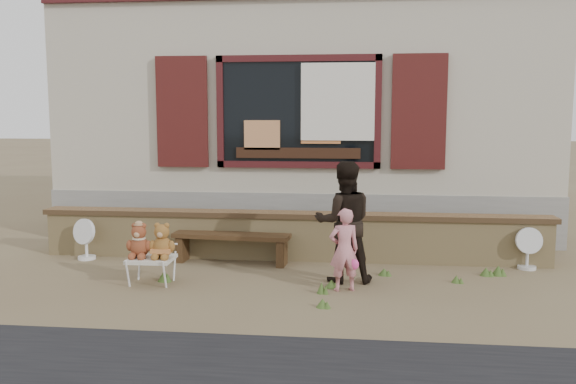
# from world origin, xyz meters

# --- Properties ---
(ground) EXTENTS (80.00, 80.00, 0.00)m
(ground) POSITION_xyz_m (0.00, 0.00, 0.00)
(ground) COLOR brown
(ground) RESTS_ON ground
(shopfront) EXTENTS (8.04, 5.13, 4.00)m
(shopfront) POSITION_xyz_m (0.00, 4.49, 2.00)
(shopfront) COLOR #B1A68F
(shopfront) RESTS_ON ground
(brick_wall) EXTENTS (7.10, 0.36, 0.67)m
(brick_wall) POSITION_xyz_m (0.00, 1.00, 0.34)
(brick_wall) COLOR tan
(brick_wall) RESTS_ON ground
(bench) EXTENTS (1.62, 0.47, 0.41)m
(bench) POSITION_xyz_m (-0.78, 0.67, 0.30)
(bench) COLOR #362313
(bench) RESTS_ON ground
(folding_chair) EXTENTS (0.53, 0.47, 0.32)m
(folding_chair) POSITION_xyz_m (-1.53, -0.42, 0.29)
(folding_chair) COLOR beige
(folding_chair) RESTS_ON ground
(teddy_bear_left) EXTENTS (0.31, 0.27, 0.42)m
(teddy_bear_left) POSITION_xyz_m (-1.67, -0.43, 0.53)
(teddy_bear_left) COLOR brown
(teddy_bear_left) RESTS_ON folding_chair
(teddy_bear_right) EXTENTS (0.32, 0.28, 0.43)m
(teddy_bear_right) POSITION_xyz_m (-1.39, -0.42, 0.54)
(teddy_bear_right) COLOR brown
(teddy_bear_right) RESTS_ON folding_chair
(child) EXTENTS (0.40, 0.32, 0.96)m
(child) POSITION_xyz_m (0.77, -0.45, 0.48)
(child) COLOR pink
(child) RESTS_ON ground
(adult) EXTENTS (0.78, 0.64, 1.47)m
(adult) POSITION_xyz_m (0.75, -0.06, 0.73)
(adult) COLOR black
(adult) RESTS_ON ground
(fan_left) EXTENTS (0.37, 0.24, 0.58)m
(fan_left) POSITION_xyz_m (-2.85, 0.67, 0.29)
(fan_left) COLOR white
(fan_left) RESTS_ON ground
(fan_right) EXTENTS (0.35, 0.24, 0.56)m
(fan_right) POSITION_xyz_m (3.14, 0.80, 0.28)
(fan_right) COLOR silver
(fan_right) RESTS_ON ground
(grass_tufts) EXTENTS (4.27, 1.69, 0.13)m
(grass_tufts) POSITION_xyz_m (1.04, -0.09, 0.06)
(grass_tufts) COLOR #405B24
(grass_tufts) RESTS_ON ground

